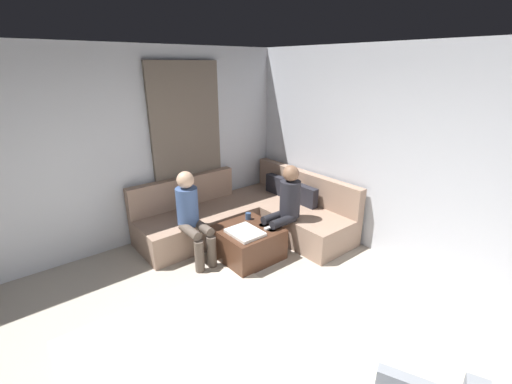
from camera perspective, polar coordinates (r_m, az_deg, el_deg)
name	(u,v)px	position (r m, az deg, el deg)	size (l,w,h in m)	color
wall_back	(432,165)	(4.45, 27.39, 4.02)	(6.00, 0.12, 2.70)	silver
wall_left	(93,156)	(4.84, -25.70, 5.49)	(0.12, 6.00, 2.70)	silver
curtain_panel	(188,150)	(5.21, -11.36, 6.97)	(0.06, 1.10, 2.50)	#726659
area_rug	(223,371)	(3.28, -5.64, -27.68)	(2.60, 2.20, 0.01)	beige
sectional_couch	(250,215)	(5.22, -1.01, -3.88)	(2.10, 2.55, 0.87)	#9E7F6B
ottoman	(248,242)	(4.60, -1.38, -8.45)	(0.76, 0.76, 0.42)	#4C2D1E
folded_blanket	(245,232)	(4.36, -1.85, -6.79)	(0.44, 0.36, 0.04)	white
coffee_mug	(248,216)	(4.74, -1.32, -4.06)	(0.08, 0.08, 0.10)	#334C72
game_remote	(269,228)	(4.50, 2.23, -5.99)	(0.05, 0.15, 0.02)	white
person_on_couch_back	(285,205)	(4.62, 4.83, -2.23)	(0.30, 0.60, 1.20)	black
person_on_couch_side	(191,214)	(4.43, -10.77, -3.62)	(0.60, 0.30, 1.20)	brown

